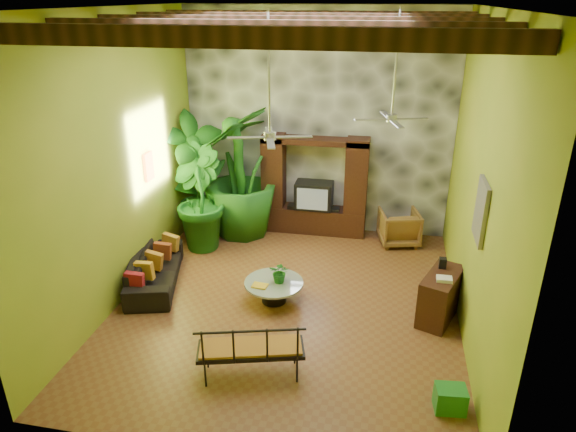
% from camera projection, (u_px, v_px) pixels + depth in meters
% --- Properties ---
extents(ground, '(7.00, 7.00, 0.00)m').
position_uv_depth(ground, '(288.00, 302.00, 9.37)').
color(ground, brown).
rests_on(ground, ground).
extents(ceiling, '(6.00, 7.00, 0.02)m').
position_uv_depth(ceiling, '(288.00, 7.00, 7.38)').
color(ceiling, silver).
rests_on(ceiling, back_wall).
extents(back_wall, '(6.00, 0.02, 5.00)m').
position_uv_depth(back_wall, '(318.00, 124.00, 11.53)').
color(back_wall, olive).
rests_on(back_wall, ground).
extents(left_wall, '(0.02, 7.00, 5.00)m').
position_uv_depth(left_wall, '(119.00, 162.00, 8.91)').
color(left_wall, olive).
rests_on(left_wall, ground).
extents(right_wall, '(0.02, 7.00, 5.00)m').
position_uv_depth(right_wall, '(480.00, 184.00, 7.85)').
color(right_wall, olive).
rests_on(right_wall, ground).
extents(stone_accent_wall, '(5.98, 0.10, 4.98)m').
position_uv_depth(stone_accent_wall, '(317.00, 124.00, 11.47)').
color(stone_accent_wall, '#38393F').
rests_on(stone_accent_wall, ground).
extents(ceiling_beams, '(5.95, 5.36, 0.22)m').
position_uv_depth(ceiling_beams, '(288.00, 24.00, 7.47)').
color(ceiling_beams, '#3A1E12').
rests_on(ceiling_beams, ceiling).
extents(entertainment_center, '(2.40, 0.55, 2.30)m').
position_uv_depth(entertainment_center, '(314.00, 193.00, 11.81)').
color(entertainment_center, black).
rests_on(entertainment_center, ground).
extents(ceiling_fan_front, '(1.28, 1.28, 1.86)m').
position_uv_depth(ceiling_fan_front, '(270.00, 123.00, 7.69)').
color(ceiling_fan_front, '#A6A7AB').
rests_on(ceiling_fan_front, ceiling).
extents(ceiling_fan_back, '(1.28, 1.28, 1.86)m').
position_uv_depth(ceiling_fan_back, '(392.00, 106.00, 8.81)').
color(ceiling_fan_back, '#A6A7AB').
rests_on(ceiling_fan_back, ceiling).
extents(wall_art_mask, '(0.06, 0.32, 0.55)m').
position_uv_depth(wall_art_mask, '(148.00, 166.00, 9.96)').
color(wall_art_mask, '#BB8716').
rests_on(wall_art_mask, left_wall).
extents(wall_art_painting, '(0.06, 0.70, 0.90)m').
position_uv_depth(wall_art_painting, '(481.00, 211.00, 7.39)').
color(wall_art_painting, teal).
rests_on(wall_art_painting, right_wall).
extents(sofa, '(1.37, 2.27, 0.62)m').
position_uv_depth(sofa, '(155.00, 269.00, 9.87)').
color(sofa, black).
rests_on(sofa, ground).
extents(wicker_armchair, '(1.00, 1.02, 0.78)m').
position_uv_depth(wicker_armchair, '(399.00, 227.00, 11.47)').
color(wicker_armchair, olive).
rests_on(wicker_armchair, ground).
extents(tall_plant_a, '(1.80, 1.78, 2.87)m').
position_uv_depth(tall_plant_a, '(196.00, 176.00, 11.47)').
color(tall_plant_a, '#185616').
rests_on(tall_plant_a, ground).
extents(tall_plant_b, '(1.61, 1.58, 2.27)m').
position_uv_depth(tall_plant_b, '(197.00, 198.00, 11.04)').
color(tall_plant_b, '#175A1B').
rests_on(tall_plant_b, ground).
extents(tall_plant_c, '(2.02, 2.02, 2.97)m').
position_uv_depth(tall_plant_c, '(240.00, 173.00, 11.54)').
color(tall_plant_c, '#1F6119').
rests_on(tall_plant_c, ground).
extents(coffee_table, '(1.07, 1.07, 0.40)m').
position_uv_depth(coffee_table, '(274.00, 289.00, 9.32)').
color(coffee_table, black).
rests_on(coffee_table, ground).
extents(centerpiece_plant, '(0.38, 0.34, 0.40)m').
position_uv_depth(centerpiece_plant, '(280.00, 272.00, 9.18)').
color(centerpiece_plant, '#1B671B').
rests_on(centerpiece_plant, coffee_table).
extents(yellow_tray, '(0.29, 0.22, 0.03)m').
position_uv_depth(yellow_tray, '(260.00, 286.00, 9.11)').
color(yellow_tray, '#FCFF1B').
rests_on(yellow_tray, coffee_table).
extents(iron_bench, '(1.62, 0.95, 0.57)m').
position_uv_depth(iron_bench, '(249.00, 348.00, 7.32)').
color(iron_bench, black).
rests_on(iron_bench, ground).
extents(side_console, '(0.83, 1.17, 0.85)m').
position_uv_depth(side_console, '(440.00, 296.00, 8.77)').
color(side_console, '#3B2012').
rests_on(side_console, ground).
extents(green_bin, '(0.43, 0.34, 0.36)m').
position_uv_depth(green_bin, '(450.00, 399.00, 6.89)').
color(green_bin, '#1F7634').
rests_on(green_bin, ground).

